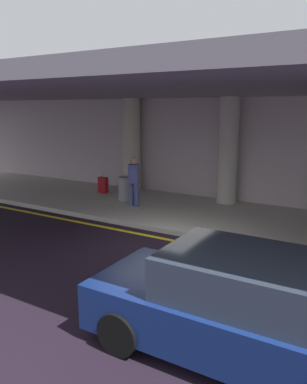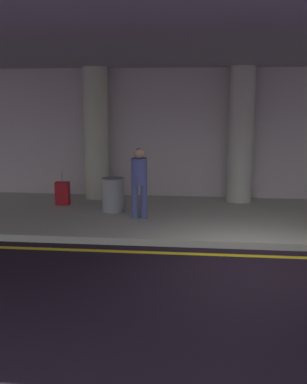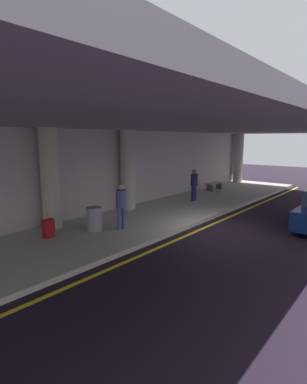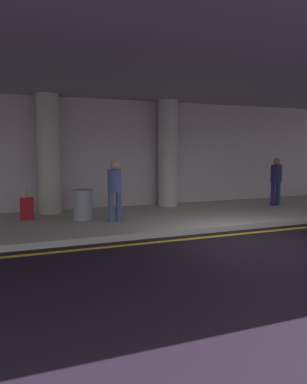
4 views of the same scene
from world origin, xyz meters
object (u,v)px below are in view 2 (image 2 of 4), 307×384
at_px(traveler_with_luggage, 139,178).
at_px(trash_bin_steel, 113,195).
at_px(support_column_left_mid, 241,135).
at_px(suitcase_upright_primary, 63,193).
at_px(support_column_far_left, 96,134).

bearing_deg(traveler_with_luggage, trash_bin_steel, 3.44).
height_order(support_column_left_mid, suitcase_upright_primary, support_column_left_mid).
height_order(support_column_left_mid, traveler_with_luggage, support_column_left_mid).
bearing_deg(traveler_with_luggage, support_column_left_mid, -96.65).
relative_size(traveler_with_luggage, trash_bin_steel, 1.98).
bearing_deg(suitcase_upright_primary, support_column_left_mid, 11.66).
height_order(traveler_with_luggage, trash_bin_steel, traveler_with_luggage).
distance_m(support_column_far_left, suitcase_upright_primary, 1.94).
bearing_deg(suitcase_upright_primary, trash_bin_steel, -19.74).
xyz_separation_m(traveler_with_luggage, suitcase_upright_primary, (-2.24, 1.17, -0.65)).
distance_m(traveler_with_luggage, suitcase_upright_primary, 2.61).
xyz_separation_m(support_column_far_left, support_column_left_mid, (4.00, 0.00, 0.00)).
bearing_deg(support_column_left_mid, traveler_with_luggage, -139.82).
bearing_deg(support_column_far_left, suitcase_upright_primary, -128.37).
bearing_deg(traveler_with_luggage, suitcase_upright_primary, 15.57).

